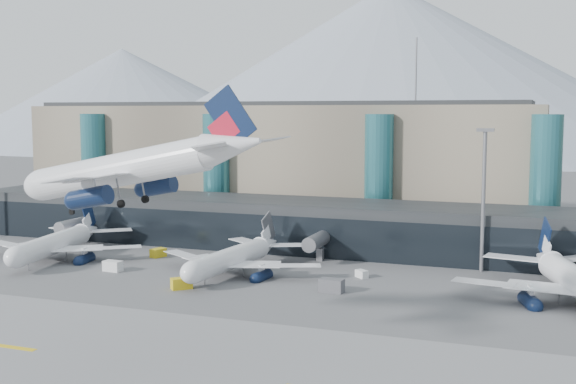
# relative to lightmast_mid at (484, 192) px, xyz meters

# --- Properties ---
(ground) EXTENTS (900.00, 900.00, 0.00)m
(ground) POSITION_rel_lightmast_mid_xyz_m (-30.00, -48.00, -14.42)
(ground) COLOR #515154
(ground) RESTS_ON ground
(runway_strip) EXTENTS (400.00, 40.00, 0.04)m
(runway_strip) POSITION_rel_lightmast_mid_xyz_m (-30.00, -63.00, -14.40)
(runway_strip) COLOR slate
(runway_strip) RESTS_ON ground
(runway_markings) EXTENTS (128.00, 1.00, 0.02)m
(runway_markings) POSITION_rel_lightmast_mid_xyz_m (-30.00, -63.00, -14.37)
(runway_markings) COLOR gold
(runway_markings) RESTS_ON ground
(concourse) EXTENTS (170.00, 27.00, 10.00)m
(concourse) POSITION_rel_lightmast_mid_xyz_m (-30.02, 9.73, -9.45)
(concourse) COLOR black
(concourse) RESTS_ON ground
(terminal_main) EXTENTS (130.00, 30.00, 31.00)m
(terminal_main) POSITION_rel_lightmast_mid_xyz_m (-55.00, 42.00, 1.03)
(terminal_main) COLOR gray
(terminal_main) RESTS_ON ground
(teal_towers) EXTENTS (116.40, 19.40, 46.00)m
(teal_towers) POSITION_rel_lightmast_mid_xyz_m (-44.99, 26.01, -0.41)
(teal_towers) COLOR #286871
(teal_towers) RESTS_ON ground
(mountain_ridge) EXTENTS (910.00, 400.00, 110.00)m
(mountain_ridge) POSITION_rel_lightmast_mid_xyz_m (-14.03, 332.00, 31.33)
(mountain_ridge) COLOR gray
(mountain_ridge) RESTS_ON ground
(lightmast_mid) EXTENTS (3.00, 1.20, 25.60)m
(lightmast_mid) POSITION_rel_lightmast_mid_xyz_m (0.00, 0.00, 0.00)
(lightmast_mid) COLOR slate
(lightmast_mid) RESTS_ON ground
(hero_jet) EXTENTS (32.81, 33.46, 10.79)m
(hero_jet) POSITION_rel_lightmast_mid_xyz_m (-31.51, -61.38, 8.88)
(hero_jet) COLOR white
(hero_jet) RESTS_ON ground
(jet_parked_left) EXTENTS (34.79, 35.11, 11.35)m
(jet_parked_left) POSITION_rel_lightmast_mid_xyz_m (-78.69, -15.59, -10.12)
(jet_parked_left) COLOR white
(jet_parked_left) RESTS_ON ground
(jet_parked_mid) EXTENTS (33.24, 32.85, 10.74)m
(jet_parked_mid) POSITION_rel_lightmast_mid_xyz_m (-40.51, -15.65, -10.35)
(jet_parked_mid) COLOR white
(jet_parked_mid) RESTS_ON ground
(jet_parked_right) EXTENTS (36.04, 37.93, 12.18)m
(jet_parked_right) POSITION_rel_lightmast_mid_xyz_m (14.55, -15.54, -9.81)
(jet_parked_right) COLOR white
(jet_parked_right) RESTS_ON ground
(veh_a) EXTENTS (3.47, 2.13, 1.87)m
(veh_a) POSITION_rel_lightmast_mid_xyz_m (-62.14, -22.62, -13.48)
(veh_a) COLOR silver
(veh_a) RESTS_ON ground
(veh_b) EXTENTS (2.69, 3.39, 1.71)m
(veh_b) POSITION_rel_lightmast_mid_xyz_m (-61.01, -8.69, -13.57)
(veh_b) COLOR gold
(veh_b) RESTS_ON ground
(veh_c) EXTENTS (3.97, 2.29, 2.13)m
(veh_c) POSITION_rel_lightmast_mid_xyz_m (-20.88, -23.59, -13.35)
(veh_c) COLOR #505055
(veh_c) RESTS_ON ground
(veh_d) EXTENTS (2.91, 3.29, 1.67)m
(veh_d) POSITION_rel_lightmast_mid_xyz_m (14.70, -6.44, -13.59)
(veh_d) COLOR silver
(veh_d) RESTS_ON ground
(veh_f) EXTENTS (1.65, 3.11, 1.73)m
(veh_f) POSITION_rel_lightmast_mid_xyz_m (-88.20, -14.47, -13.55)
(veh_f) COLOR #505055
(veh_f) RESTS_ON ground
(veh_g) EXTENTS (2.59, 2.46, 1.32)m
(veh_g) POSITION_rel_lightmast_mid_xyz_m (-18.89, -12.17, -13.76)
(veh_g) COLOR silver
(veh_g) RESTS_ON ground
(veh_h) EXTENTS (3.58, 3.56, 1.83)m
(veh_h) POSITION_rel_lightmast_mid_xyz_m (-44.20, -30.00, -13.51)
(veh_h) COLOR gold
(veh_h) RESTS_ON ground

